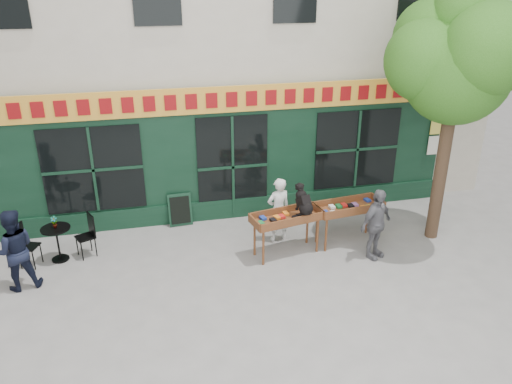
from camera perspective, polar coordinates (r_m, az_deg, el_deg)
ground at (r=10.59m, az=-0.19°, el=-8.31°), size 80.00×80.00×0.00m
street_tree at (r=11.21m, az=22.22°, el=14.30°), size 3.05×2.90×5.60m
book_cart_center at (r=10.62m, az=3.52°, el=-3.16°), size 1.59×0.90×0.99m
dog at (r=10.48m, az=5.50°, el=-0.79°), size 0.45×0.66×0.60m
woman at (r=11.21m, az=2.58°, el=-2.02°), size 0.61×0.46×1.51m
book_cart_right at (r=11.26m, az=10.55°, el=-1.92°), size 1.56×0.80×0.99m
man_right at (r=10.79m, az=13.54°, el=-3.60°), size 0.99×0.76×1.57m
bistro_table at (r=11.29m, az=-21.80°, el=-4.83°), size 0.60×0.60×0.76m
bistro_chair_left at (r=11.35m, az=-25.01°, el=-5.16°), size 0.47×0.47×0.95m
bistro_chair_right at (r=11.27m, az=-18.60°, el=-4.30°), size 0.48×0.48×0.95m
potted_plant at (r=11.14m, az=-22.07°, el=-3.22°), size 0.15×0.11×0.26m
man_left at (r=10.51m, az=-25.92°, el=-6.01°), size 0.93×0.80×1.65m
chalkboard at (r=12.14m, az=-8.66°, el=-2.04°), size 0.57×0.23×0.79m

